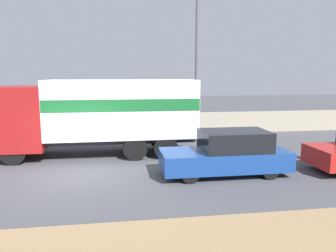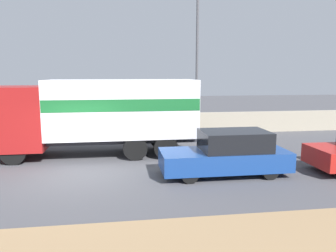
{
  "view_description": "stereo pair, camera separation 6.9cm",
  "coord_description": "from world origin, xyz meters",
  "px_view_note": "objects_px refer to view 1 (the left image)",
  "views": [
    {
      "loc": [
        1.45,
        -11.23,
        3.49
      ],
      "look_at": [
        3.32,
        1.18,
        1.49
      ],
      "focal_mm": 35.0,
      "sensor_mm": 36.0,
      "label": 1
    },
    {
      "loc": [
        1.51,
        -11.24,
        3.49
      ],
      "look_at": [
        3.32,
        1.18,
        1.49
      ],
      "focal_mm": 35.0,
      "sensor_mm": 36.0,
      "label": 2
    }
  ],
  "objects_px": {
    "box_truck": "(99,111)",
    "car_hatchback": "(227,154)",
    "pedestrian": "(23,126)",
    "street_lamp": "(196,54)"
  },
  "relations": [
    {
      "from": "box_truck",
      "to": "car_hatchback",
      "type": "xyz_separation_m",
      "value": [
        4.56,
        -3.48,
        -1.17
      ]
    },
    {
      "from": "box_truck",
      "to": "pedestrian",
      "type": "bearing_deg",
      "value": -39.48
    },
    {
      "from": "street_lamp",
      "to": "pedestrian",
      "type": "xyz_separation_m",
      "value": [
        -9.21,
        -0.59,
        -3.7
      ]
    },
    {
      "from": "box_truck",
      "to": "pedestrian",
      "type": "relative_size",
      "value": 5.09
    },
    {
      "from": "car_hatchback",
      "to": "street_lamp",
      "type": "bearing_deg",
      "value": -94.75
    },
    {
      "from": "box_truck",
      "to": "car_hatchback",
      "type": "height_order",
      "value": "box_truck"
    },
    {
      "from": "car_hatchback",
      "to": "pedestrian",
      "type": "height_order",
      "value": "pedestrian"
    },
    {
      "from": "street_lamp",
      "to": "car_hatchback",
      "type": "xyz_separation_m",
      "value": [
        -0.61,
        -7.39,
        -3.83
      ]
    },
    {
      "from": "box_truck",
      "to": "pedestrian",
      "type": "distance_m",
      "value": 5.33
    },
    {
      "from": "pedestrian",
      "to": "street_lamp",
      "type": "bearing_deg",
      "value": 3.64
    }
  ]
}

